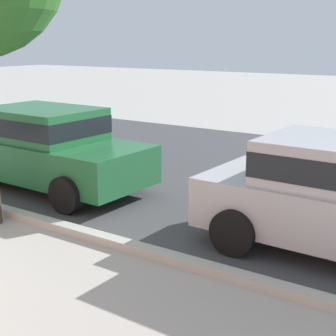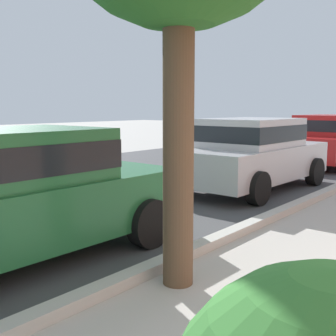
# 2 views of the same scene
# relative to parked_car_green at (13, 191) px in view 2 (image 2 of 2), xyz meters

# --- Properties ---
(curb_stone) EXTENTS (60.00, 0.20, 0.12)m
(curb_stone) POSITION_rel_parked_car_green_xyz_m (0.50, -1.49, -0.78)
(curb_stone) COLOR #B2AFA8
(curb_stone) RESTS_ON ground
(parked_car_green) EXTENTS (4.13, 1.98, 1.56)m
(parked_car_green) POSITION_rel_parked_car_green_xyz_m (0.00, 0.00, 0.00)
(parked_car_green) COLOR #236638
(parked_car_green) RESTS_ON ground
(parked_car_silver) EXTENTS (4.13, 1.98, 1.56)m
(parked_car_silver) POSITION_rel_parked_car_green_xyz_m (5.72, 0.00, 0.00)
(parked_car_silver) COLOR #B7B7BC
(parked_car_silver) RESTS_ON ground
(parked_car_red) EXTENTS (4.13, 1.98, 1.56)m
(parked_car_red) POSITION_rel_parked_car_green_xyz_m (10.69, 0.00, 0.00)
(parked_car_red) COLOR #B21E1E
(parked_car_red) RESTS_ON ground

